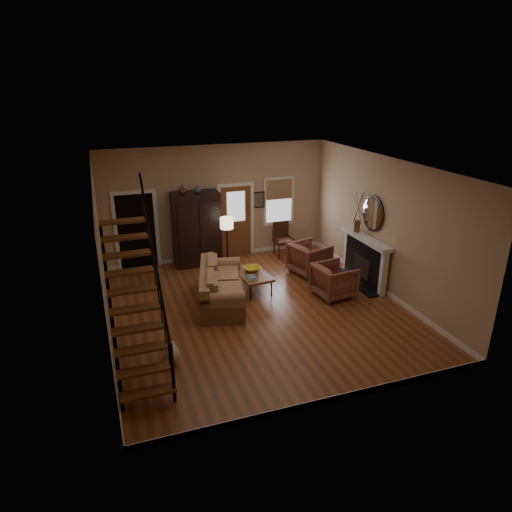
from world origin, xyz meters
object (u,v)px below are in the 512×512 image
object	(u,v)px
sofa	(222,286)
side_chair	(283,240)
armchair_left	(334,281)
armchair_right	(310,258)
coffee_table	(252,282)
floor_lamp	(227,245)
armoire	(197,229)

from	to	relation	value
sofa	side_chair	bearing A→B (deg)	57.22
armchair_left	side_chair	xyz separation A→B (m)	(-0.12, 2.93, 0.10)
armchair_right	side_chair	bearing A→B (deg)	-8.97
side_chair	coffee_table	bearing A→B (deg)	-130.08
coffee_table	sofa	bearing A→B (deg)	-155.07
coffee_table	armchair_right	world-z (taller)	armchair_right
sofa	armchair_right	bearing A→B (deg)	33.17
armchair_left	armchair_right	bearing A→B (deg)	-8.91
floor_lamp	armchair_right	bearing A→B (deg)	-22.29
sofa	coffee_table	distance (m)	1.01
armoire	coffee_table	size ratio (longest dim) A/B	1.75
armchair_right	floor_lamp	world-z (taller)	floor_lamp
armchair_right	floor_lamp	distance (m)	2.26
sofa	coffee_table	xyz separation A→B (m)	(0.90, 0.42, -0.19)
armchair_right	side_chair	distance (m)	1.45
sofa	side_chair	distance (m)	3.48
sofa	armoire	bearing A→B (deg)	104.40
armoire	armchair_left	distance (m)	4.16
floor_lamp	side_chair	size ratio (longest dim) A/B	1.51
floor_lamp	coffee_table	bearing A→B (deg)	-79.83
side_chair	sofa	bearing A→B (deg)	-136.98
sofa	side_chair	xyz separation A→B (m)	(2.54, 2.37, 0.09)
sofa	armchair_left	world-z (taller)	sofa
sofa	armchair_right	size ratio (longest dim) A/B	2.41
sofa	side_chair	size ratio (longest dim) A/B	2.22
armoire	side_chair	distance (m)	2.61
armchair_left	side_chair	world-z (taller)	side_chair
armchair_left	armchair_right	size ratio (longest dim) A/B	0.96
armoire	armchair_right	distance (m)	3.24
armoire	armchair_right	xyz separation A→B (m)	(2.73, -1.64, -0.62)
armoire	armchair_left	size ratio (longest dim) A/B	2.34
coffee_table	armchair_left	xyz separation A→B (m)	(1.77, -0.97, 0.18)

